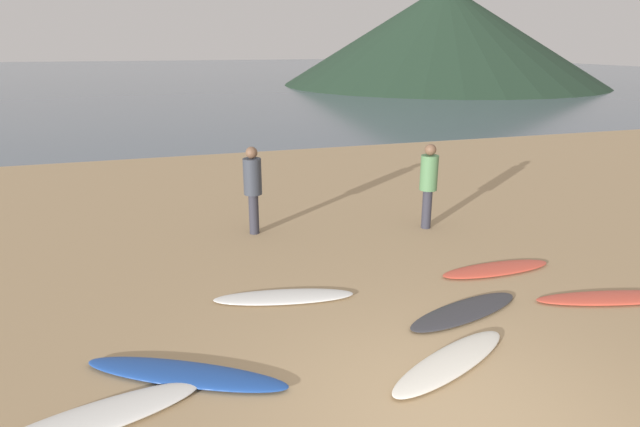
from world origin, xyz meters
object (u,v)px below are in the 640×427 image
Objects in this scene: surfboard_0 at (93,419)px; surfboard_5 at (496,269)px; surfboard_3 at (451,362)px; surfboard_4 at (464,311)px; surfboard_2 at (284,297)px; surfboard_6 at (615,298)px; surfboard_1 at (185,374)px; person_1 at (429,179)px; person_0 at (253,183)px.

surfboard_5 is at bearing 3.91° from surfboard_0.
surfboard_4 is (0.83, 1.04, -0.01)m from surfboard_3.
surfboard_2 is 0.86× the size of surfboard_6.
surfboard_0 is 0.91× the size of surfboard_6.
surfboard_1 is 1.02× the size of surfboard_6.
surfboard_3 is at bearing -153.48° from surfboard_6.
surfboard_0 is at bearing -162.23° from surfboard_5.
surfboard_3 is at bearing -135.02° from surfboard_5.
person_0 is at bearing -34.31° from person_1.
surfboard_2 is 1.02× the size of surfboard_3.
person_0 is at bearing 101.82° from surfboard_4.
surfboard_3 is at bearing -144.27° from surfboard_4.
person_1 reaches higher than surfboard_2.
surfboard_5 is 2.47m from person_1.
surfboard_5 is at bearing 45.76° from surfboard_1.
surfboard_4 is at bearing -174.14° from surfboard_6.
surfboard_1 is 1.20× the size of surfboard_3.
surfboard_6 is at bearing -11.15° from surfboard_3.
surfboard_1 is 1.22× the size of surfboard_5.
surfboard_1 is at bearing 142.58° from surfboard_3.
surfboard_2 is at bearing 74.96° from surfboard_1.
person_0 is (-1.32, 5.14, 0.96)m from surfboard_3.
person_1 is (3.47, 2.22, 0.97)m from surfboard_2.
person_0 is at bearing 138.21° from surfboard_5.
surfboard_5 reaches higher than surfboard_2.
person_0 is (0.12, 2.93, 0.97)m from surfboard_2.
surfboard_2 is 3.54m from surfboard_5.
surfboard_6 is at bearing 30.10° from surfboard_1.
surfboard_6 is (2.30, -0.29, -0.00)m from surfboard_4.
surfboard_0 is 1.26× the size of person_1.
person_0 is (2.54, 4.97, 0.96)m from surfboard_0.
person_1 reaches higher than surfboard_4.
surfboard_6 is at bearing -6.55° from surfboard_2.
surfboard_3 is 3.22m from surfboard_6.
surfboard_3 is at bearing -45.77° from surfboard_2.
person_0 reaches higher than surfboard_1.
surfboard_2 is 4.23m from person_1.
surfboard_1 is at bearing -156.56° from person_0.
surfboard_4 is (4.68, 0.88, -0.01)m from surfboard_0.
surfboard_4 is 2.32m from surfboard_6.
surfboard_4 is 0.82× the size of surfboard_6.
surfboard_1 is 3.02m from surfboard_3.
surfboard_3 is 1.02× the size of surfboard_5.
person_0 reaches higher than surfboard_0.
surfboard_4 is (2.26, -1.17, 0.00)m from surfboard_2.
surfboard_5 is (3.54, -0.05, 0.00)m from surfboard_2.
person_1 is (2.03, 4.43, 0.96)m from surfboard_3.
surfboard_6 is at bearing 84.12° from person_1.
surfboard_6 is (3.13, 0.75, -0.01)m from surfboard_3.
surfboard_6 is (4.57, -1.46, 0.00)m from surfboard_2.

